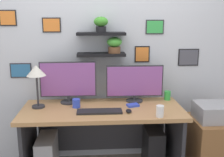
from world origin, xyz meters
name	(u,v)px	position (x,y,z in m)	size (l,w,h in m)	color
back_wall_assembly	(101,45)	(0.00, 0.44, 1.35)	(4.40, 0.24, 2.70)	silver
desk	(103,125)	(0.00, 0.06, 0.54)	(1.64, 0.68, 0.75)	tan
monitor_left	(68,81)	(-0.36, 0.22, 0.99)	(0.60, 0.18, 0.45)	#2D2D33
monitor_right	(135,83)	(0.36, 0.22, 0.96)	(0.62, 0.18, 0.40)	#2D2D33
keyboard	(100,111)	(-0.03, -0.12, 0.76)	(0.44, 0.14, 0.02)	black
computer_mouse	(129,111)	(0.25, -0.14, 0.77)	(0.06, 0.09, 0.03)	black
desk_lamp	(36,74)	(-0.66, 0.07, 1.10)	(0.19, 0.19, 0.44)	#2D2D33
coffee_mug	(76,103)	(-0.27, 0.05, 0.80)	(0.08, 0.08, 0.09)	blue
pen_cup	(167,95)	(0.74, 0.24, 0.80)	(0.07, 0.07, 0.10)	green
scissors_tray	(133,105)	(0.32, 0.04, 0.76)	(0.12, 0.08, 0.02)	blue
water_cup	(160,111)	(0.53, -0.27, 0.81)	(0.07, 0.07, 0.11)	white
drawer_cabinet	(212,147)	(1.16, -0.05, 0.31)	(0.44, 0.50, 0.61)	brown
printer	(215,112)	(1.16, -0.05, 0.70)	(0.38, 0.34, 0.17)	#9E9EA3
computer_tower_right	(153,148)	(0.56, 0.12, 0.23)	(0.18, 0.40, 0.46)	black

